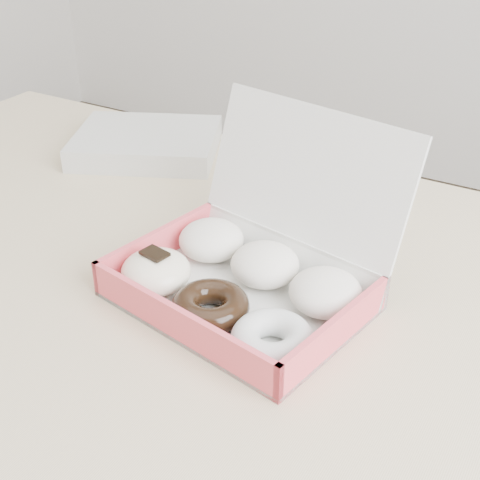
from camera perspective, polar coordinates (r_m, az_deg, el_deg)
The scene contains 3 objects.
table at distance 0.95m, azimuth -8.62°, elevation -4.67°, with size 1.20×0.80×0.75m.
donut_box at distance 0.78m, azimuth 0.53°, elevation -2.76°, with size 0.32×0.30×0.20m.
newspapers at distance 1.17m, azimuth -7.98°, elevation 8.21°, with size 0.24×0.19×0.04m, color silver.
Camera 1 is at (0.50, -0.59, 1.22)m, focal length 50.00 mm.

